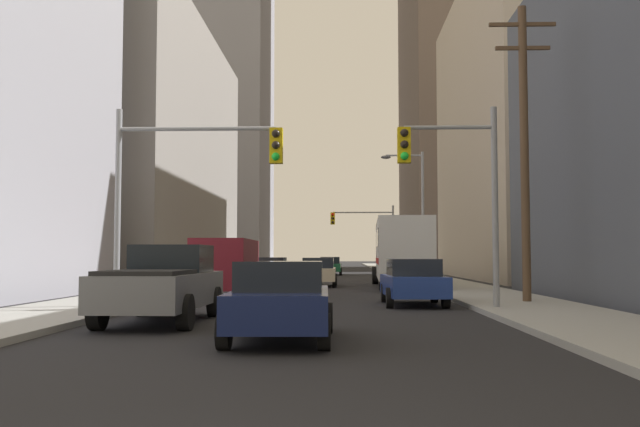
{
  "coord_description": "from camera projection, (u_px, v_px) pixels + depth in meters",
  "views": [
    {
      "loc": [
        1.08,
        -3.67,
        1.63
      ],
      "look_at": [
        0.0,
        31.14,
        3.74
      ],
      "focal_mm": 39.07,
      "sensor_mm": 36.0,
      "label": 1
    }
  ],
  "objects": [
    {
      "name": "cargo_van_maroon",
      "position": [
        226.0,
        264.0,
        27.23
      ],
      "size": [
        2.16,
        5.24,
        2.26
      ],
      "color": "maroon",
      "rests_on": "ground"
    },
    {
      "name": "street_lamp_right",
      "position": [
        416.0,
        204.0,
        39.17
      ],
      "size": [
        2.43,
        0.32,
        7.5
      ],
      "color": "gray",
      "rests_on": "ground"
    },
    {
      "name": "traffic_signal_far_right",
      "position": [
        365.0,
        227.0,
        60.58
      ],
      "size": [
        5.54,
        0.44,
        6.0
      ],
      "color": "gray",
      "rests_on": "ground"
    },
    {
      "name": "sidewalk_right",
      "position": [
        416.0,
        276.0,
        53.27
      ],
      "size": [
        3.57,
        160.0,
        0.15
      ],
      "primitive_type": "cube",
      "color": "#9E9E99",
      "rests_on": "ground"
    },
    {
      "name": "building_left_mid_office",
      "position": [
        97.0,
        153.0,
        51.46
      ],
      "size": [
        16.51,
        28.85,
        18.4
      ],
      "primitive_type": "cube",
      "color": "gray",
      "rests_on": "ground"
    },
    {
      "name": "sedan_blue",
      "position": [
        413.0,
        282.0,
        22.84
      ],
      "size": [
        1.95,
        4.26,
        1.52
      ],
      "color": "navy",
      "rests_on": "ground"
    },
    {
      "name": "sidewalk_left",
      "position": [
        240.0,
        276.0,
        53.69
      ],
      "size": [
        3.57,
        160.0,
        0.15
      ],
      "primitive_type": "cube",
      "color": "#9E9E99",
      "rests_on": "ground"
    },
    {
      "name": "traffic_signal_near_right",
      "position": [
        453.0,
        175.0,
        20.37
      ],
      "size": [
        2.92,
        0.44,
        6.0
      ],
      "color": "gray",
      "rests_on": "ground"
    },
    {
      "name": "building_left_far_tower",
      "position": [
        196.0,
        62.0,
        96.96
      ],
      "size": [
        20.05,
        18.24,
        57.32
      ],
      "primitive_type": "cube",
      "color": "#93939E",
      "rests_on": "ground"
    },
    {
      "name": "traffic_signal_near_left",
      "position": [
        191.0,
        172.0,
        20.62
      ],
      "size": [
        4.99,
        0.44,
        6.0
      ],
      "color": "gray",
      "rests_on": "ground"
    },
    {
      "name": "building_right_mid_block",
      "position": [
        623.0,
        130.0,
        50.51
      ],
      "size": [
        23.31,
        26.51,
        21.55
      ],
      "primitive_type": "cube",
      "color": "#B7A893",
      "rests_on": "ground"
    },
    {
      "name": "sedan_red",
      "position": [
        273.0,
        269.0,
        43.46
      ],
      "size": [
        1.95,
        4.24,
        1.52
      ],
      "color": "maroon",
      "rests_on": "ground"
    },
    {
      "name": "city_bus",
      "position": [
        401.0,
        250.0,
        35.93
      ],
      "size": [
        2.95,
        11.59,
        3.4
      ],
      "color": "silver",
      "rests_on": "ground"
    },
    {
      "name": "sedan_beige",
      "position": [
        318.0,
        272.0,
        36.78
      ],
      "size": [
        1.95,
        4.2,
        1.52
      ],
      "color": "#C6B793",
      "rests_on": "ground"
    },
    {
      "name": "sedan_green",
      "position": [
        330.0,
        266.0,
        58.49
      ],
      "size": [
        1.95,
        4.24,
        1.52
      ],
      "color": "#195938",
      "rests_on": "ground"
    },
    {
      "name": "pickup_truck_grey",
      "position": [
        164.0,
        284.0,
        17.01
      ],
      "size": [
        2.2,
        5.42,
        1.9
      ],
      "color": "slate",
      "rests_on": "ground"
    },
    {
      "name": "sedan_navy",
      "position": [
        281.0,
        300.0,
        13.28
      ],
      "size": [
        1.95,
        4.24,
        1.52
      ],
      "color": "#141E4C",
      "rests_on": "ground"
    },
    {
      "name": "utility_pole_right",
      "position": [
        524.0,
        146.0,
        22.89
      ],
      "size": [
        2.2,
        0.28,
        9.91
      ],
      "color": "brown",
      "rests_on": "ground"
    }
  ]
}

